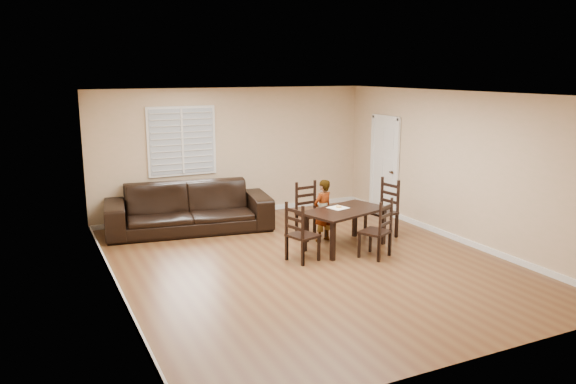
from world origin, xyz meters
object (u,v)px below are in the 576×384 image
at_px(child, 323,211).
at_px(donut, 339,206).
at_px(dining_table, 345,215).
at_px(chair_near, 308,212).
at_px(chair_right, 386,210).
at_px(chair_far, 382,232).
at_px(chair_left, 297,236).
at_px(sofa, 189,208).

distance_m(child, donut, 0.39).
xyz_separation_m(dining_table, chair_near, (-0.25, 0.92, -0.13)).
bearing_deg(dining_table, child, 90.00).
bearing_deg(chair_right, chair_near, -123.10).
bearing_deg(chair_near, chair_far, -78.65).
distance_m(chair_left, chair_right, 2.27).
height_order(dining_table, donut, donut).
xyz_separation_m(child, sofa, (-1.99, 1.71, -0.12)).
relative_size(chair_left, sofa, 0.32).
distance_m(chair_near, sofa, 2.30).
distance_m(chair_far, chair_right, 1.36).
xyz_separation_m(chair_left, chair_right, (2.18, 0.63, 0.04)).
bearing_deg(dining_table, chair_left, 179.98).
bearing_deg(chair_left, chair_right, -90.29).
distance_m(chair_right, child, 1.27).
height_order(child, donut, child).
relative_size(dining_table, donut, 16.36).
bearing_deg(sofa, child, -32.09).
height_order(chair_far, chair_left, chair_far).
xyz_separation_m(donut, sofa, (-2.12, 2.06, -0.26)).
relative_size(chair_far, donut, 9.96).
relative_size(chair_left, child, 0.86).
bearing_deg(chair_right, child, -107.92).
relative_size(chair_right, donut, 10.78).
bearing_deg(donut, chair_near, 106.23).
bearing_deg(donut, dining_table, -79.64).
distance_m(donut, sofa, 2.96).
distance_m(chair_far, child, 1.33).
relative_size(child, sofa, 0.37).
height_order(chair_near, child, child).
bearing_deg(dining_table, chair_right, -0.90).
bearing_deg(donut, chair_far, -72.97).
distance_m(chair_near, chair_right, 1.48).
bearing_deg(chair_far, sofa, -79.12).
bearing_deg(child, dining_table, 88.71).
distance_m(chair_near, child, 0.43).
xyz_separation_m(chair_far, sofa, (-2.40, 2.97, 0.00)).
relative_size(chair_near, sofa, 0.33).
height_order(chair_right, child, child).
relative_size(donut, sofa, 0.03).
bearing_deg(dining_table, chair_near, 88.50).
height_order(donut, sofa, sofa).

